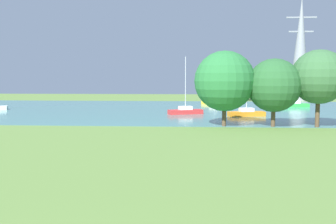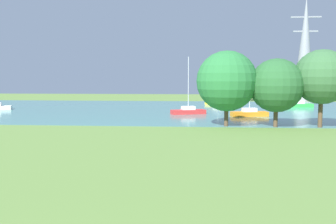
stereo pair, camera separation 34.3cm
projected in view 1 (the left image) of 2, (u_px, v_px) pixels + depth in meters
ground_plane at (149, 140)px, 29.57m from camera, size 160.00×160.00×0.00m
water_surface at (170, 109)px, 57.38m from camera, size 140.00×40.00×0.02m
sailboat_yellow at (214, 102)px, 68.15m from camera, size 5.03×2.70×6.99m
sailboat_orange at (246, 113)px, 47.41m from camera, size 5.00×2.44×6.43m
sailboat_green at (294, 104)px, 62.06m from camera, size 4.89×1.83×7.11m
sailboat_red at (185, 111)px, 50.19m from camera, size 5.02×3.03×7.93m
tree_west_near at (225, 81)px, 37.52m from camera, size 6.31×6.31×7.89m
tree_west_far at (274, 85)px, 36.99m from camera, size 5.51×5.51×7.05m
tree_east_near at (319, 77)px, 36.62m from camera, size 5.55×5.55×7.94m
electricity_pylon at (300, 49)px, 78.00m from camera, size 6.40×4.40×22.44m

